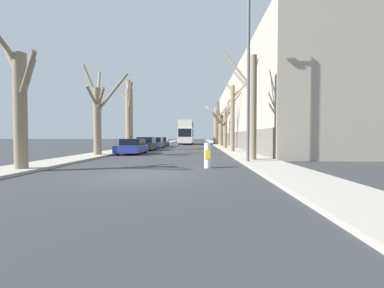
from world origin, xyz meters
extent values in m
plane|color=#2B2D30|center=(0.00, 0.00, 0.00)|extent=(300.00, 300.00, 0.00)
cube|color=gray|center=(-5.62, 50.00, 0.06)|extent=(2.25, 120.00, 0.12)
cube|color=gray|center=(5.62, 50.00, 0.06)|extent=(2.25, 120.00, 0.12)
cube|color=#9E9384|center=(11.75, 27.07, 5.00)|extent=(10.00, 43.11, 10.01)
cube|color=#5E584F|center=(6.73, 27.07, 1.00)|extent=(0.12, 42.25, 2.00)
cylinder|color=#7A6B56|center=(-5.24, 0.82, 2.46)|extent=(0.51, 0.51, 4.92)
cylinder|color=#7A6B56|center=(-5.54, 0.26, 5.20)|extent=(0.84, 1.33, 1.70)
cylinder|color=#7A6B56|center=(-4.55, 0.26, 3.84)|extent=(1.59, 1.35, 1.65)
cylinder|color=#7A6B56|center=(-5.31, 1.41, 3.88)|extent=(0.34, 1.35, 2.34)
cylinder|color=#7A6B56|center=(-5.83, 1.20, 4.59)|extent=(1.38, 0.98, 1.68)
cylinder|color=#7A6B56|center=(-5.38, 9.21, 2.52)|extent=(0.56, 0.56, 5.05)
cylinder|color=#7A6B56|center=(-4.23, 9.16, 4.69)|extent=(2.45, 0.30, 2.89)
cylinder|color=#7A6B56|center=(-5.43, 8.44, 4.32)|extent=(0.29, 1.67, 1.36)
cylinder|color=#7A6B56|center=(-4.88, 8.54, 4.13)|extent=(1.24, 1.55, 1.52)
cylinder|color=#7A6B56|center=(-6.00, 9.46, 5.59)|extent=(1.48, 0.76, 2.65)
cylinder|color=#7A6B56|center=(-5.68, 10.23, 5.21)|extent=(0.83, 2.24, 3.12)
cylinder|color=#7A6B56|center=(-5.37, 17.79, 3.29)|extent=(0.79, 0.79, 6.57)
cylinder|color=#7A6B56|center=(-5.62, 18.44, 6.14)|extent=(0.81, 1.58, 1.38)
cylinder|color=#7A6B56|center=(-6.04, 18.13, 5.78)|extent=(1.61, 1.02, 1.43)
cylinder|color=#7A6B56|center=(-5.82, 19.05, 6.82)|extent=(1.22, 2.80, 2.40)
cylinder|color=#7A6B56|center=(-5.04, 17.06, 5.53)|extent=(1.01, 1.79, 3.21)
cylinder|color=#7A6B56|center=(-5.17, 17.22, 6.69)|extent=(0.73, 1.42, 1.53)
cylinder|color=#7A6B56|center=(5.33, 5.39, 3.08)|extent=(0.41, 0.41, 6.15)
cylinder|color=#7A6B56|center=(5.47, 5.93, 4.95)|extent=(0.45, 1.23, 2.25)
cylinder|color=#7A6B56|center=(5.63, 6.19, 5.73)|extent=(0.77, 1.72, 1.48)
cylinder|color=#7A6B56|center=(4.86, 5.95, 4.69)|extent=(1.12, 1.29, 1.62)
cylinder|color=#7A6B56|center=(4.45, 5.87, 5.51)|extent=(1.93, 1.14, 2.73)
cylinder|color=#7A6B56|center=(5.19, 13.69, 3.03)|extent=(0.41, 0.41, 6.06)
cylinder|color=#7A6B56|center=(4.61, 13.96, 6.33)|extent=(1.33, 0.72, 1.71)
cylinder|color=#7A6B56|center=(6.16, 14.40, 6.01)|extent=(2.10, 1.60, 1.99)
cylinder|color=#7A6B56|center=(6.35, 13.36, 6.19)|extent=(2.46, 0.81, 2.64)
cylinder|color=#7A6B56|center=(5.23, 20.66, 2.29)|extent=(0.45, 0.45, 4.57)
cylinder|color=#7A6B56|center=(5.84, 20.85, 4.43)|extent=(1.38, 0.57, 2.16)
cylinder|color=#7A6B56|center=(4.45, 20.27, 3.43)|extent=(1.74, 0.96, 1.94)
cylinder|color=#7A6B56|center=(5.53, 19.87, 4.28)|extent=(0.78, 1.76, 2.86)
cylinder|color=#7A6B56|center=(5.48, 21.22, 4.45)|extent=(0.70, 1.32, 2.24)
cylinder|color=#7A6B56|center=(5.93, 19.37, 5.20)|extent=(1.57, 2.73, 2.12)
cylinder|color=#7A6B56|center=(5.38, 28.82, 2.34)|extent=(0.69, 0.69, 4.68)
cylinder|color=#7A6B56|center=(5.05, 27.99, 5.16)|extent=(0.97, 1.93, 2.96)
cylinder|color=#7A6B56|center=(4.76, 28.35, 3.99)|extent=(1.53, 1.23, 1.83)
cylinder|color=#7A6B56|center=(5.15, 29.35, 3.56)|extent=(0.76, 1.34, 1.59)
cylinder|color=#7A6B56|center=(5.89, 29.30, 4.09)|extent=(1.32, 1.27, 2.01)
cylinder|color=#7A6B56|center=(5.95, 28.09, 5.11)|extent=(1.46, 1.77, 3.43)
cylinder|color=#7A6B56|center=(5.14, 36.15, 3.06)|extent=(0.90, 0.90, 6.12)
cylinder|color=#7A6B56|center=(5.11, 37.42, 5.66)|extent=(0.37, 2.74, 2.41)
cylinder|color=#7A6B56|center=(6.23, 35.94, 5.77)|extent=(2.49, 0.79, 3.25)
cylinder|color=#7A6B56|center=(4.25, 37.38, 6.13)|extent=(2.13, 2.76, 2.09)
cylinder|color=#7A6B56|center=(5.62, 35.54, 4.28)|extent=(1.35, 1.58, 1.60)
cylinder|color=#7A6B56|center=(4.50, 36.38, 5.83)|extent=(1.58, 0.82, 1.46)
cube|color=silver|center=(-0.30, 38.89, 1.62)|extent=(2.47, 10.61, 2.55)
cube|color=silver|center=(-0.30, 38.89, 3.59)|extent=(2.42, 10.39, 1.38)
cube|color=#B8B1A9|center=(-0.30, 38.89, 4.34)|extent=(2.42, 10.39, 0.12)
cube|color=black|center=(-0.30, 38.89, 2.12)|extent=(2.50, 9.33, 1.33)
cube|color=black|center=(-0.30, 38.89, 3.66)|extent=(2.50, 9.33, 1.05)
cube|color=black|center=(-0.30, 33.61, 2.12)|extent=(2.22, 0.06, 1.39)
cylinder|color=black|center=(-1.37, 35.71, 0.52)|extent=(0.30, 1.03, 1.03)
cylinder|color=black|center=(0.76, 35.71, 0.52)|extent=(0.30, 1.03, 1.03)
cylinder|color=black|center=(-1.37, 41.86, 0.52)|extent=(0.30, 1.03, 1.03)
cylinder|color=black|center=(0.76, 41.86, 0.52)|extent=(0.30, 1.03, 1.03)
cube|color=navy|center=(-3.41, 11.50, 0.46)|extent=(1.87, 4.30, 0.56)
cube|color=black|center=(-3.41, 11.76, 1.01)|extent=(1.64, 2.24, 0.53)
cylinder|color=black|center=(-4.23, 10.21, 0.33)|extent=(0.20, 0.67, 0.67)
cylinder|color=black|center=(-2.58, 10.21, 0.33)|extent=(0.20, 0.67, 0.67)
cylinder|color=black|center=(-4.23, 12.79, 0.33)|extent=(0.20, 0.67, 0.67)
cylinder|color=black|center=(-2.58, 12.79, 0.33)|extent=(0.20, 0.67, 0.67)
cube|color=black|center=(-3.41, 16.99, 0.48)|extent=(1.79, 4.22, 0.60)
cube|color=black|center=(-3.41, 17.24, 1.09)|extent=(1.58, 2.20, 0.62)
cylinder|color=black|center=(-4.19, 15.72, 0.34)|extent=(0.20, 0.68, 0.68)
cylinder|color=black|center=(-2.62, 15.72, 0.34)|extent=(0.20, 0.68, 0.68)
cylinder|color=black|center=(-4.19, 18.25, 0.34)|extent=(0.20, 0.68, 0.68)
cylinder|color=black|center=(-2.62, 18.25, 0.34)|extent=(0.20, 0.68, 0.68)
cube|color=navy|center=(-3.41, 22.49, 0.46)|extent=(1.87, 4.35, 0.56)
cube|color=black|center=(-3.41, 22.75, 1.04)|extent=(1.65, 2.26, 0.61)
cylinder|color=black|center=(-4.23, 21.18, 0.33)|extent=(0.20, 0.66, 0.66)
cylinder|color=black|center=(-2.58, 21.18, 0.33)|extent=(0.20, 0.66, 0.66)
cylinder|color=black|center=(-4.23, 23.79, 0.33)|extent=(0.20, 0.66, 0.66)
cylinder|color=black|center=(-2.58, 23.79, 0.33)|extent=(0.20, 0.66, 0.66)
cube|color=black|center=(-3.41, 28.34, 0.48)|extent=(1.70, 4.25, 0.59)
cube|color=black|center=(-3.41, 28.59, 1.06)|extent=(1.50, 2.21, 0.58)
cylinder|color=black|center=(-4.15, 27.06, 0.32)|extent=(0.20, 0.65, 0.65)
cylinder|color=black|center=(-2.66, 27.06, 0.32)|extent=(0.20, 0.65, 0.65)
cylinder|color=black|center=(-4.15, 29.61, 0.32)|extent=(0.20, 0.65, 0.65)
cylinder|color=black|center=(-2.66, 29.61, 0.32)|extent=(0.20, 0.65, 0.65)
cylinder|color=#4C4F54|center=(4.83, 4.24, 4.56)|extent=(0.16, 0.16, 9.11)
cylinder|color=white|center=(2.59, 2.18, 0.58)|extent=(0.30, 0.30, 1.16)
cube|color=yellow|center=(2.59, 2.02, 0.64)|extent=(0.21, 0.01, 0.42)
camera|label=1|loc=(2.23, -9.66, 1.45)|focal=24.00mm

